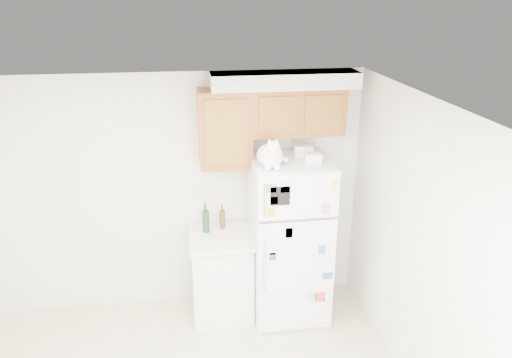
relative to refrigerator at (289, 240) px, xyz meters
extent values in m
cube|color=silver|center=(-1.11, 0.39, 0.40)|extent=(3.80, 0.04, 2.50)
cube|color=silver|center=(0.79, -1.61, 0.40)|extent=(0.04, 4.00, 2.50)
cube|color=white|center=(-1.11, -1.61, 1.65)|extent=(3.80, 4.00, 0.04)
cube|color=brown|center=(0.09, 0.22, 1.27)|extent=(0.90, 0.33, 0.45)
cube|color=brown|center=(-0.61, 0.22, 1.12)|extent=(0.50, 0.33, 0.75)
cube|color=silver|center=(-0.03, 0.23, 1.57)|extent=(1.40, 0.37, 0.15)
cube|color=white|center=(0.00, 0.01, 0.00)|extent=(0.76, 0.72, 1.70)
cube|color=white|center=(0.00, -0.36, 0.62)|extent=(0.74, 0.03, 0.44)
cube|color=white|center=(0.00, -0.36, -0.22)|extent=(0.74, 0.03, 1.19)
cube|color=#59595B|center=(0.00, -0.36, 0.40)|extent=(0.74, 0.03, 0.02)
cylinder|color=silver|center=(-0.32, -0.39, 0.62)|extent=(0.02, 0.02, 0.32)
cylinder|color=silver|center=(-0.32, -0.39, -0.05)|extent=(0.02, 0.02, 0.55)
cube|color=black|center=(-0.18, -0.38, 0.65)|extent=(0.18, 0.00, 0.18)
cube|color=white|center=(-0.16, -0.38, 0.20)|extent=(0.22, 0.00, 0.28)
cube|color=#454549|center=(-0.24, -0.38, 0.04)|extent=(0.07, 0.00, 0.08)
cube|color=#CF53BB|center=(-0.23, -0.38, 0.61)|extent=(0.07, 0.00, 0.07)
cube|color=#C44331|center=(0.24, -0.38, -0.45)|extent=(0.10, 0.00, 0.11)
cube|color=#B27FA1|center=(0.25, -0.38, 0.50)|extent=(0.08, 0.00, 0.10)
cube|color=#3366B4|center=(0.23, -0.38, 0.07)|extent=(0.07, 0.00, 0.09)
cube|color=#2856A1|center=(0.30, -0.38, -0.22)|extent=(0.10, 0.00, 0.07)
cube|color=#9DC6DE|center=(0.15, -0.38, -0.43)|extent=(0.10, 0.00, 0.11)
cube|color=silver|center=(-0.09, -0.38, 0.28)|extent=(0.07, 0.00, 0.10)
cube|color=gold|center=(-0.25, -0.38, 0.50)|extent=(0.07, 0.00, 0.08)
cube|color=silver|center=(0.31, -0.38, -0.50)|extent=(0.07, 0.00, 0.06)
cube|color=gold|center=(0.31, -0.38, 0.71)|extent=(0.05, 0.00, 0.09)
cube|color=silver|center=(-0.13, -0.38, 0.73)|extent=(0.09, 0.00, 0.10)
cube|color=#439569|center=(-0.26, -0.38, 0.73)|extent=(0.09, 0.00, 0.08)
cube|color=white|center=(-0.69, 0.07, -0.41)|extent=(0.60, 0.60, 0.88)
cube|color=white|center=(-0.69, 0.05, 0.05)|extent=(0.64, 0.64, 0.04)
ellipsoid|color=white|center=(-0.23, -0.13, 0.95)|extent=(0.24, 0.33, 0.21)
ellipsoid|color=white|center=(-0.23, -0.22, 0.99)|extent=(0.18, 0.14, 0.20)
sphere|color=white|center=(-0.23, -0.27, 1.07)|extent=(0.12, 0.12, 0.12)
cone|color=white|center=(-0.26, -0.27, 1.13)|extent=(0.04, 0.04, 0.05)
cone|color=white|center=(-0.20, -0.27, 1.13)|extent=(0.04, 0.04, 0.05)
cone|color=#D88C8C|center=(-0.26, -0.28, 1.13)|extent=(0.02, 0.02, 0.03)
cone|color=#D88C8C|center=(-0.20, -0.28, 1.13)|extent=(0.02, 0.02, 0.03)
sphere|color=white|center=(-0.23, -0.32, 1.05)|extent=(0.05, 0.05, 0.05)
sphere|color=white|center=(-0.27, -0.26, 0.88)|extent=(0.07, 0.07, 0.07)
sphere|color=white|center=(-0.19, -0.26, 0.88)|extent=(0.07, 0.07, 0.07)
cylinder|color=white|center=(-0.13, -0.01, 0.88)|extent=(0.15, 0.21, 0.07)
cube|color=white|center=(0.15, 0.15, 0.90)|extent=(0.19, 0.14, 0.10)
cube|color=white|center=(0.19, -0.08, 0.89)|extent=(0.16, 0.13, 0.09)
camera|label=1|loc=(-1.00, -4.40, 2.37)|focal=35.00mm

